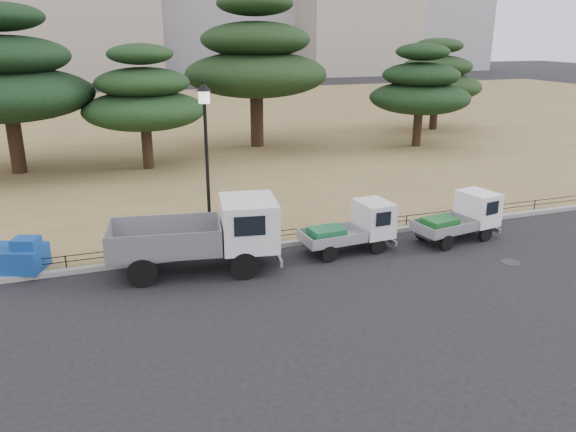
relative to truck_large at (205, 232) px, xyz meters
name	(u,v)px	position (x,y,z in m)	size (l,w,h in m)	color
ground	(310,276)	(2.88, -1.52, -1.23)	(220.00, 220.00, 0.00)	black
lawn	(168,125)	(2.88, 29.08, -1.16)	(120.00, 56.00, 0.15)	olive
curb	(282,244)	(2.88, 1.08, -1.15)	(120.00, 0.25, 0.16)	gray
truck_large	(205,232)	(0.00, 0.00, 0.00)	(5.32, 2.74, 2.21)	black
truck_kei_front	(354,228)	(5.04, -0.05, -0.41)	(3.17, 1.51, 1.64)	black
truck_kei_rear	(461,217)	(9.14, -0.33, -0.41)	(3.31, 1.82, 1.64)	black
street_lamp	(206,140)	(0.44, 1.38, 2.59)	(0.49, 0.49, 5.43)	black
pipe_fence	(281,233)	(2.88, 1.23, -0.79)	(38.00, 0.04, 0.40)	black
tarp_pile	(18,257)	(-5.46, 1.56, -0.67)	(1.86, 1.62, 1.04)	#134293
manhole	(510,262)	(9.38, -2.72, -1.23)	(0.60, 0.60, 0.01)	#2D2D30
pine_west_near	(6,77)	(-6.65, 15.35, 3.74)	(8.35, 8.35, 8.35)	black
pine_center_left	(143,98)	(-0.22, 14.12, 2.63)	(6.32, 6.32, 6.43)	black
pine_center_right	(256,59)	(7.04, 18.12, 4.32)	(8.79, 8.79, 9.32)	black
pine_east_near	(420,88)	(16.69, 14.79, 2.58)	(6.28, 6.28, 6.34)	black
pine_east_far	(437,77)	(21.38, 20.04, 2.72)	(6.55, 6.55, 6.58)	black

